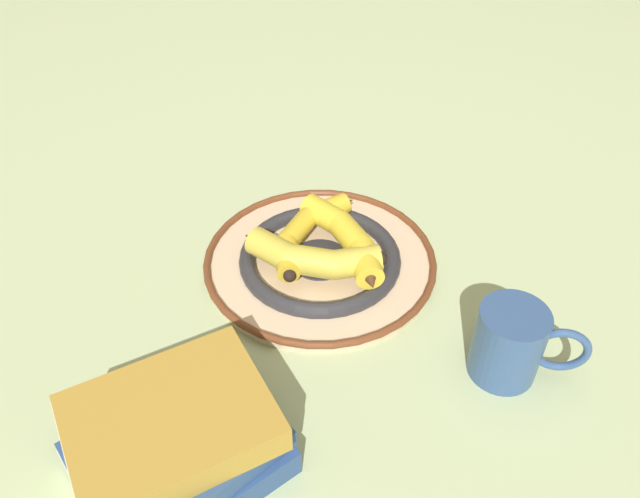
{
  "coord_description": "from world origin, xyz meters",
  "views": [
    {
      "loc": [
        0.52,
        -0.29,
        0.58
      ],
      "look_at": [
        -0.04,
        0.01,
        0.03
      ],
      "focal_mm": 35.0,
      "sensor_mm": 36.0,
      "label": 1
    }
  ],
  "objects": [
    {
      "name": "ground_plane",
      "position": [
        0.0,
        0.0,
        0.0
      ],
      "size": [
        2.8,
        2.8,
        0.0
      ],
      "primitive_type": "plane",
      "color": "#B2C693"
    },
    {
      "name": "decorative_bowl",
      "position": [
        -0.04,
        0.01,
        0.01
      ],
      "size": [
        0.32,
        0.32,
        0.03
      ],
      "color": "beige",
      "rests_on": "ground_plane"
    },
    {
      "name": "banana_a",
      "position": [
        -0.03,
        0.04,
        0.05
      ],
      "size": [
        0.2,
        0.06,
        0.04
      ],
      "rotation": [
        0.0,
        0.0,
        3.13
      ],
      "color": "yellow",
      "rests_on": "decorative_bowl"
    },
    {
      "name": "banana_b",
      "position": [
        -0.07,
        0.0,
        0.04
      ],
      "size": [
        0.12,
        0.17,
        0.03
      ],
      "rotation": [
        0.0,
        0.0,
        5.32
      ],
      "color": "gold",
      "rests_on": "decorative_bowl"
    },
    {
      "name": "banana_c",
      "position": [
        -0.02,
        -0.02,
        0.05
      ],
      "size": [
        0.15,
        0.16,
        0.04
      ],
      "rotation": [
        0.0,
        0.0,
        7.14
      ],
      "color": "gold",
      "rests_on": "decorative_bowl"
    },
    {
      "name": "book_stack",
      "position": [
        0.16,
        -0.26,
        0.04
      ],
      "size": [
        0.19,
        0.21,
        0.09
      ],
      "rotation": [
        0.0,
        0.0,
        4.89
      ],
      "color": "#2D4C84",
      "rests_on": "ground_plane"
    },
    {
      "name": "coffee_mug",
      "position": [
        0.22,
        0.11,
        0.05
      ],
      "size": [
        0.1,
        0.11,
        0.09
      ],
      "rotation": [
        0.0,
        0.0,
        0.9
      ],
      "color": "#335184",
      "rests_on": "ground_plane"
    }
  ]
}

